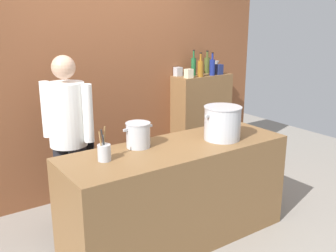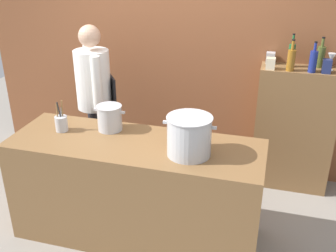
% 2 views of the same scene
% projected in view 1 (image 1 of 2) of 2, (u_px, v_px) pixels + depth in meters
% --- Properties ---
extents(ground_plane, '(8.00, 8.00, 0.00)m').
position_uv_depth(ground_plane, '(177.00, 238.00, 3.61)').
color(ground_plane, gray).
extents(brick_back_panel, '(4.40, 0.10, 3.00)m').
position_uv_depth(brick_back_panel, '(103.00, 61.00, 4.31)').
color(brick_back_panel, brown).
rests_on(brick_back_panel, ground_plane).
extents(prep_counter, '(2.05, 0.70, 0.90)m').
position_uv_depth(prep_counter, '(177.00, 194.00, 3.49)').
color(prep_counter, brown).
rests_on(prep_counter, ground_plane).
extents(bar_cabinet, '(0.76, 0.32, 1.27)m').
position_uv_depth(bar_cabinet, '(201.00, 123.00, 5.07)').
color(bar_cabinet, brown).
rests_on(bar_cabinet, ground_plane).
extents(chef, '(0.41, 0.46, 1.66)m').
position_uv_depth(chef, '(68.00, 132.00, 3.55)').
color(chef, black).
rests_on(chef, ground_plane).
extents(stockpot_large, '(0.40, 0.34, 0.30)m').
position_uv_depth(stockpot_large, '(222.00, 123.00, 3.52)').
color(stockpot_large, '#B7BABF').
rests_on(stockpot_large, prep_counter).
extents(stockpot_small, '(0.28, 0.21, 0.22)m').
position_uv_depth(stockpot_small, '(138.00, 135.00, 3.32)').
color(stockpot_small, '#B7BABF').
rests_on(stockpot_small, prep_counter).
extents(utensil_crock, '(0.10, 0.10, 0.27)m').
position_uv_depth(utensil_crock, '(104.00, 152.00, 3.01)').
color(utensil_crock, '#B7BABF').
rests_on(utensil_crock, prep_counter).
extents(wine_bottle_green, '(0.06, 0.06, 0.31)m').
position_uv_depth(wine_bottle_green, '(194.00, 66.00, 4.82)').
color(wine_bottle_green, '#1E592D').
rests_on(wine_bottle_green, bar_cabinet).
extents(wine_bottle_cobalt, '(0.07, 0.07, 0.28)m').
position_uv_depth(wine_bottle_cobalt, '(212.00, 67.00, 4.83)').
color(wine_bottle_cobalt, navy).
rests_on(wine_bottle_cobalt, bar_cabinet).
extents(wine_bottle_olive, '(0.08, 0.08, 0.29)m').
position_uv_depth(wine_bottle_olive, '(207.00, 65.00, 5.02)').
color(wine_bottle_olive, '#475123').
rests_on(wine_bottle_olive, bar_cabinet).
extents(wine_bottle_amber, '(0.07, 0.07, 0.29)m').
position_uv_depth(wine_bottle_amber, '(200.00, 68.00, 4.72)').
color(wine_bottle_amber, '#8C5919').
rests_on(wine_bottle_amber, bar_cabinet).
extents(wine_glass_wide, '(0.07, 0.07, 0.16)m').
position_uv_depth(wine_glass_wide, '(216.00, 64.00, 5.00)').
color(wine_glass_wide, silver).
rests_on(wine_glass_wide, bar_cabinet).
extents(spice_tin_navy, '(0.08, 0.08, 0.13)m').
position_uv_depth(spice_tin_navy, '(219.00, 69.00, 4.91)').
color(spice_tin_navy, navy).
rests_on(spice_tin_navy, bar_cabinet).
extents(spice_tin_cream, '(0.08, 0.08, 0.11)m').
position_uv_depth(spice_tin_cream, '(189.00, 73.00, 4.64)').
color(spice_tin_cream, beige).
rests_on(spice_tin_cream, bar_cabinet).
extents(spice_tin_silver, '(0.08, 0.08, 0.11)m').
position_uv_depth(spice_tin_silver, '(178.00, 72.00, 4.79)').
color(spice_tin_silver, '#B2B2B7').
rests_on(spice_tin_silver, bar_cabinet).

